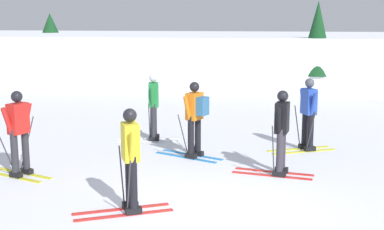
# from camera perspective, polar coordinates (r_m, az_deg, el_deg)

# --- Properties ---
(ground_plane) EXTENTS (120.00, 120.00, 0.00)m
(ground_plane) POSITION_cam_1_polar(r_m,az_deg,el_deg) (8.64, 2.70, -10.70)
(ground_plane) COLOR white
(far_snow_ridge) EXTENTS (80.00, 9.23, 2.17)m
(far_snow_ridge) POSITION_cam_1_polar(r_m,az_deg,el_deg) (27.11, 6.22, 6.33)
(far_snow_ridge) COLOR white
(far_snow_ridge) RESTS_ON ground
(skier_black) EXTENTS (1.64, 0.99, 1.71)m
(skier_black) POSITION_cam_1_polar(r_m,az_deg,el_deg) (10.59, 9.57, -1.63)
(skier_black) COLOR red
(skier_black) RESTS_ON ground
(skier_blue) EXTENTS (1.61, 0.99, 1.71)m
(skier_blue) POSITION_cam_1_polar(r_m,az_deg,el_deg) (12.65, 12.38, 0.30)
(skier_blue) COLOR gold
(skier_blue) RESTS_ON ground
(skier_orange) EXTENTS (1.60, 1.03, 1.71)m
(skier_orange) POSITION_cam_1_polar(r_m,az_deg,el_deg) (11.71, 0.35, -0.09)
(skier_orange) COLOR #237AC6
(skier_orange) RESTS_ON ground
(skier_green) EXTENTS (1.64, 0.99, 1.71)m
(skier_green) POSITION_cam_1_polar(r_m,az_deg,el_deg) (13.41, -4.18, 1.11)
(skier_green) COLOR silver
(skier_green) RESTS_ON ground
(skier_yellow) EXTENTS (1.61, 1.02, 1.71)m
(skier_yellow) POSITION_cam_1_polar(r_m,az_deg,el_deg) (8.54, -6.67, -4.55)
(skier_yellow) COLOR red
(skier_yellow) RESTS_ON ground
(skier_red) EXTENTS (1.62, 0.96, 1.71)m
(skier_red) POSITION_cam_1_polar(r_m,az_deg,el_deg) (10.91, -18.16, -1.65)
(skier_red) COLOR gold
(skier_red) RESTS_ON ground
(conifer_far_right) EXTENTS (1.52, 1.52, 3.72)m
(conifer_far_right) POSITION_cam_1_polar(r_m,az_deg,el_deg) (23.19, 13.32, 8.02)
(conifer_far_right) COLOR #513823
(conifer_far_right) RESTS_ON ground
(conifer_far_centre) EXTENTS (2.13, 2.13, 3.22)m
(conifer_far_centre) POSITION_cam_1_polar(r_m,az_deg,el_deg) (30.29, -14.95, 8.16)
(conifer_far_centre) COLOR #513823
(conifer_far_centre) RESTS_ON ground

